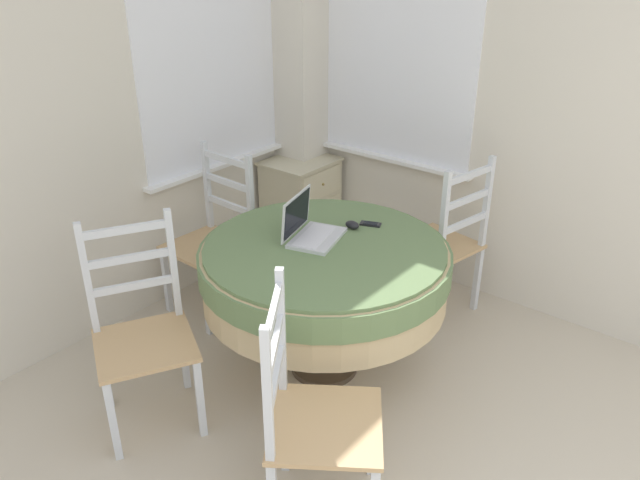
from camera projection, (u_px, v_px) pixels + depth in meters
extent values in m
cube|color=white|center=(209.00, 50.00, 3.76)|extent=(1.10, 0.01, 1.42)
cube|color=white|center=(221.00, 165.00, 4.06)|extent=(1.18, 0.07, 0.02)
cube|color=white|center=(399.00, 47.00, 3.87)|extent=(0.01, 1.10, 1.42)
cube|color=white|center=(390.00, 159.00, 4.17)|extent=(0.07, 1.18, 0.02)
cube|color=beige|center=(301.00, 72.00, 4.26)|extent=(0.28, 0.28, 2.55)
cylinder|color=#4C3D2D|center=(324.00, 365.00, 3.39)|extent=(0.36, 0.36, 0.03)
cylinder|color=#4C3D2D|center=(324.00, 309.00, 3.23)|extent=(0.11, 0.11, 0.70)
cylinder|color=tan|center=(325.00, 274.00, 3.14)|extent=(1.23, 1.23, 0.28)
cylinder|color=#607A4C|center=(325.00, 260.00, 3.10)|extent=(1.25, 1.25, 0.13)
cylinder|color=#607A4C|center=(325.00, 247.00, 3.07)|extent=(1.20, 1.20, 0.02)
cube|color=silver|center=(317.00, 238.00, 3.12)|extent=(0.36, 0.29, 0.02)
cube|color=silver|center=(314.00, 236.00, 3.12)|extent=(0.30, 0.20, 0.00)
cube|color=silver|center=(296.00, 214.00, 3.11)|extent=(0.31, 0.11, 0.21)
cube|color=black|center=(297.00, 214.00, 3.11)|extent=(0.27, 0.10, 0.18)
ellipsoid|color=black|center=(352.00, 225.00, 3.23)|extent=(0.05, 0.08, 0.04)
cube|color=black|center=(371.00, 224.00, 3.28)|extent=(0.09, 0.12, 0.01)
cube|color=black|center=(371.00, 223.00, 3.28)|extent=(0.07, 0.09, 0.00)
cube|color=tan|center=(208.00, 247.00, 3.73)|extent=(0.44, 0.45, 0.02)
cube|color=silver|center=(167.00, 280.00, 3.82)|extent=(0.04, 0.04, 0.43)
cube|color=silver|center=(207.00, 302.00, 3.59)|extent=(0.04, 0.04, 0.43)
cube|color=silver|center=(214.00, 259.00, 4.07)|extent=(0.04, 0.04, 0.43)
cube|color=silver|center=(255.00, 278.00, 3.85)|extent=(0.04, 0.04, 0.43)
cube|color=silver|center=(207.00, 185.00, 3.85)|extent=(0.03, 0.03, 0.56)
cube|color=silver|center=(250.00, 201.00, 3.62)|extent=(0.03, 0.03, 0.56)
cube|color=silver|center=(226.00, 159.00, 3.64)|extent=(0.04, 0.39, 0.04)
cube|color=silver|center=(228.00, 183.00, 3.70)|extent=(0.04, 0.39, 0.04)
cube|color=silver|center=(229.00, 205.00, 3.77)|extent=(0.04, 0.39, 0.04)
cube|color=tan|center=(436.00, 245.00, 3.75)|extent=(0.51, 0.50, 0.02)
cube|color=silver|center=(430.00, 257.00, 4.09)|extent=(0.04, 0.04, 0.43)
cube|color=silver|center=(389.00, 276.00, 3.87)|extent=(0.04, 0.04, 0.43)
cube|color=silver|center=(477.00, 279.00, 3.83)|extent=(0.04, 0.04, 0.43)
cube|color=silver|center=(436.00, 300.00, 3.61)|extent=(0.04, 0.04, 0.43)
cube|color=silver|center=(487.00, 202.00, 3.61)|extent=(0.04, 0.04, 0.56)
cube|color=silver|center=(444.00, 220.00, 3.38)|extent=(0.04, 0.04, 0.56)
cube|color=silver|center=(470.00, 175.00, 3.40)|extent=(0.38, 0.10, 0.04)
cube|color=silver|center=(467.00, 199.00, 3.47)|extent=(0.38, 0.10, 0.04)
cube|color=silver|center=(465.00, 223.00, 3.53)|extent=(0.38, 0.10, 0.04)
cube|color=tan|center=(326.00, 424.00, 2.38)|extent=(0.60, 0.60, 0.02)
cube|color=silver|center=(372.00, 435.00, 2.64)|extent=(0.05, 0.05, 0.43)
cube|color=silver|center=(285.00, 431.00, 2.66)|extent=(0.05, 0.05, 0.43)
cube|color=silver|center=(268.00, 396.00, 2.09)|extent=(0.04, 0.04, 0.56)
cube|color=silver|center=(281.00, 331.00, 2.43)|extent=(0.04, 0.04, 0.56)
cube|color=silver|center=(273.00, 312.00, 2.17)|extent=(0.33, 0.24, 0.04)
cube|color=silver|center=(274.00, 346.00, 2.23)|extent=(0.33, 0.24, 0.04)
cube|color=silver|center=(276.00, 378.00, 2.30)|extent=(0.33, 0.24, 0.04)
cube|color=tan|center=(145.00, 345.00, 2.84)|extent=(0.59, 0.58, 0.02)
cube|color=silver|center=(113.00, 421.00, 2.72)|extent=(0.05, 0.05, 0.43)
cube|color=silver|center=(200.00, 398.00, 2.85)|extent=(0.05, 0.05, 0.43)
cube|color=silver|center=(105.00, 371.00, 3.03)|extent=(0.05, 0.05, 0.43)
cube|color=silver|center=(184.00, 352.00, 3.16)|extent=(0.05, 0.05, 0.43)
cube|color=silver|center=(87.00, 279.00, 2.80)|extent=(0.04, 0.04, 0.56)
cube|color=silver|center=(173.00, 264.00, 2.93)|extent=(0.04, 0.04, 0.56)
cube|color=silver|center=(125.00, 230.00, 2.77)|extent=(0.35, 0.20, 0.04)
cube|color=silver|center=(129.00, 258.00, 2.84)|extent=(0.35, 0.20, 0.04)
cube|color=silver|center=(133.00, 286.00, 2.90)|extent=(0.35, 0.20, 0.04)
cube|color=beige|center=(301.00, 207.00, 4.53)|extent=(0.46, 0.39, 0.68)
cube|color=beige|center=(300.00, 161.00, 4.37)|extent=(0.49, 0.41, 0.02)
cube|color=beige|center=(322.00, 184.00, 4.31)|extent=(0.41, 0.01, 0.19)
sphere|color=olive|center=(323.00, 184.00, 4.31)|extent=(0.02, 0.02, 0.02)
cube|color=beige|center=(322.00, 214.00, 4.41)|extent=(0.41, 0.01, 0.19)
sphere|color=olive|center=(323.00, 214.00, 4.41)|extent=(0.02, 0.02, 0.02)
cube|color=beige|center=(322.00, 242.00, 4.51)|extent=(0.41, 0.01, 0.19)
sphere|color=olive|center=(323.00, 243.00, 4.51)|extent=(0.02, 0.02, 0.02)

